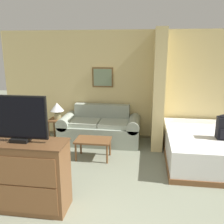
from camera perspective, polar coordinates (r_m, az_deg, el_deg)
wall_back at (r=6.11m, az=3.64°, el=5.99°), size 6.30×0.16×2.60m
wall_partition_pillar at (r=5.61m, az=10.57°, el=5.05°), size 0.24×0.86×2.60m
couch at (r=5.94m, az=-2.74°, el=-3.84°), size 1.88×0.84×0.86m
coffee_table at (r=5.08m, az=-4.32°, el=-6.80°), size 0.71×0.46×0.41m
side_table at (r=6.18m, az=-12.27°, el=-2.44°), size 0.40×0.40×0.53m
table_lamp at (r=6.08m, az=-12.45°, el=0.86°), size 0.33×0.33×0.40m
tv_dresser at (r=3.75m, az=-19.50°, el=-13.49°), size 1.23×0.47×0.99m
tv at (r=3.45m, az=-20.62°, el=-1.53°), size 0.78×0.16×0.62m
bed at (r=5.37m, az=20.81°, el=-7.34°), size 1.62×2.12×0.56m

